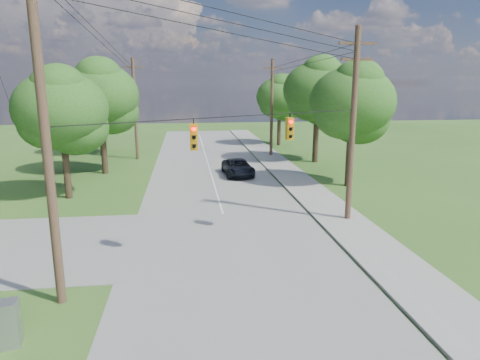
{
  "coord_description": "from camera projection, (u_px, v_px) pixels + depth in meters",
  "views": [
    {
      "loc": [
        -0.07,
        -14.15,
        7.59
      ],
      "look_at": [
        2.38,
        5.0,
        3.2
      ],
      "focal_mm": 32.0,
      "sensor_mm": 36.0,
      "label": 1
    }
  ],
  "objects": [
    {
      "name": "ground",
      "position": [
        192.0,
        299.0,
        15.38
      ],
      "size": [
        140.0,
        140.0,
        0.0
      ],
      "primitive_type": "plane",
      "color": "#335B1E",
      "rests_on": "ground"
    },
    {
      "name": "main_road",
      "position": [
        232.0,
        245.0,
        20.46
      ],
      "size": [
        10.0,
        100.0,
        0.03
      ],
      "primitive_type": "cube",
      "color": "gray",
      "rests_on": "ground"
    },
    {
      "name": "sidewalk_east",
      "position": [
        366.0,
        238.0,
        21.28
      ],
      "size": [
        2.6,
        100.0,
        0.12
      ],
      "primitive_type": "cube",
      "color": "gray",
      "rests_on": "ground"
    },
    {
      "name": "pole_sw",
      "position": [
        44.0,
        126.0,
        13.82
      ],
      "size": [
        2.0,
        0.32,
        12.0
      ],
      "color": "brown",
      "rests_on": "ground"
    },
    {
      "name": "pole_ne",
      "position": [
        353.0,
        123.0,
        23.01
      ],
      "size": [
        2.0,
        0.32,
        10.5
      ],
      "color": "brown",
      "rests_on": "ground"
    },
    {
      "name": "pole_north_e",
      "position": [
        272.0,
        107.0,
        44.36
      ],
      "size": [
        2.0,
        0.32,
        10.0
      ],
      "color": "brown",
      "rests_on": "ground"
    },
    {
      "name": "pole_north_w",
      "position": [
        135.0,
        108.0,
        42.64
      ],
      "size": [
        2.0,
        0.32,
        10.0
      ],
      "color": "brown",
      "rests_on": "ground"
    },
    {
      "name": "power_lines",
      "position": [
        211.0,
        55.0,
        24.71
      ],
      "size": [
        13.93,
        29.62,
        4.93
      ],
      "color": "black",
      "rests_on": "ground"
    },
    {
      "name": "traffic_signals",
      "position": [
        246.0,
        132.0,
        18.76
      ],
      "size": [
        4.91,
        3.27,
        1.05
      ],
      "color": "#C3880B",
      "rests_on": "ground"
    },
    {
      "name": "tree_w_near",
      "position": [
        61.0,
        109.0,
        27.59
      ],
      "size": [
        6.0,
        6.0,
        8.4
      ],
      "color": "#3F301F",
      "rests_on": "ground"
    },
    {
      "name": "tree_w_mid",
      "position": [
        100.0,
        96.0,
        35.3
      ],
      "size": [
        6.4,
        6.4,
        9.22
      ],
      "color": "#3F301F",
      "rests_on": "ground"
    },
    {
      "name": "tree_w_far",
      "position": [
        99.0,
        96.0,
        44.8
      ],
      "size": [
        6.0,
        6.0,
        8.73
      ],
      "color": "#3F301F",
      "rests_on": "ground"
    },
    {
      "name": "tree_e_near",
      "position": [
        352.0,
        102.0,
        30.96
      ],
      "size": [
        6.2,
        6.2,
        8.81
      ],
      "color": "#3F301F",
      "rests_on": "ground"
    },
    {
      "name": "tree_e_mid",
      "position": [
        318.0,
        90.0,
        40.55
      ],
      "size": [
        6.6,
        6.6,
        9.64
      ],
      "color": "#3F301F",
      "rests_on": "ground"
    },
    {
      "name": "tree_e_far",
      "position": [
        280.0,
        97.0,
        52.25
      ],
      "size": [
        5.8,
        5.8,
        8.32
      ],
      "color": "#3F301F",
      "rests_on": "ground"
    },
    {
      "name": "car_main_north",
      "position": [
        238.0,
        167.0,
        35.74
      ],
      "size": [
        2.5,
        4.97,
        1.35
      ],
      "primitive_type": "imported",
      "rotation": [
        0.0,
        0.0,
        0.06
      ],
      "color": "black",
      "rests_on": "main_road"
    },
    {
      "name": "control_cabinet",
      "position": [
        5.0,
        324.0,
        12.48
      ],
      "size": [
        0.86,
        0.68,
        1.41
      ],
      "primitive_type": "cube",
      "rotation": [
        0.0,
        0.0,
        0.16
      ],
      "color": "gray",
      "rests_on": "ground"
    }
  ]
}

